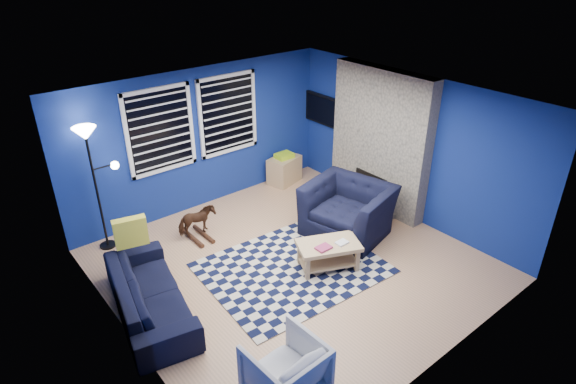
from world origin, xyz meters
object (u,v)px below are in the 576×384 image
Objects in this scene: tv at (324,110)px; rocking_horse at (197,221)px; coffee_table at (328,250)px; armchair_big at (348,210)px; armchair_bent at (285,370)px; cabinet at (284,169)px; sofa at (149,294)px; floor_lamp at (90,151)px.

tv is 1.68× the size of rocking_horse.
rocking_horse is 2.21m from coffee_table.
armchair_big is 3.39m from armchair_bent.
cabinet is at bearing -131.07° from armchair_bent.
rocking_horse is 2.49m from cabinet.
sofa is 1.98× the size of coffee_table.
coffee_table is at bearing -95.67° from sofa.
coffee_table is at bearing -74.93° from armchair_big.
armchair_bent is at bearing -153.60° from sofa.
armchair_big reaches higher than rocking_horse.
cabinet reaches higher than rocking_horse.
sofa is 2.17m from armchair_bent.
floor_lamp is at bearing 6.99° from sofa.
armchair_big reaches higher than sofa.
floor_lamp is at bearing 165.55° from cabinet.
tv reaches higher than rocking_horse.
coffee_table is (-0.93, -0.52, -0.11)m from armchair_big.
sofa reaches higher than coffee_table.
floor_lamp is (-1.21, 0.70, 1.32)m from rocking_horse.
rocking_horse is 0.30× the size of floor_lamp.
sofa is 4.19m from cabinet.
sofa reaches higher than rocking_horse.
floor_lamp is (-0.40, 3.97, 1.30)m from armchair_bent.
floor_lamp reaches higher than armchair_bent.
armchair_bent is 2.32m from coffee_table.
cabinet reaches higher than coffee_table.
sofa is 2.82× the size of cabinet.
coffee_table is 1.43× the size of cabinet.
armchair_big is at bearing -33.19° from floor_lamp.
tv is 0.77× the size of armchair_big.
sofa is at bearing -94.66° from floor_lamp.
tv is at bearing -75.11° from rocking_horse.
armchair_bent is at bearing -143.32° from cabinet.
tv is 3.36m from coffee_table.
tv reaches higher than cabinet.
cabinet is at bearing -66.77° from rocking_horse.
tv is at bearing -31.97° from cabinet.
sofa is at bearing 137.14° from rocking_horse.
tv reaches higher than coffee_table.
sofa is at bearing -167.96° from cabinet.
armchair_bent is at bearing -144.80° from coffee_table.
armchair_big reaches higher than coffee_table.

